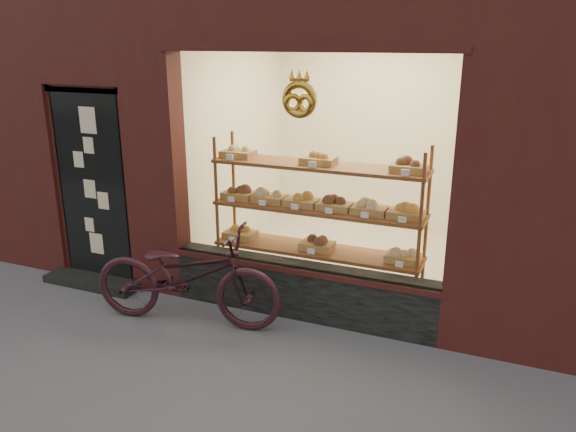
% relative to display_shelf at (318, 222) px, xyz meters
% --- Properties ---
extents(display_shelf, '(2.20, 0.45, 1.70)m').
position_rel_display_shelf_xyz_m(display_shelf, '(0.00, 0.00, 0.00)').
color(display_shelf, '#58301C').
rests_on(display_shelf, ground).
extents(bicycle, '(1.95, 0.96, 0.98)m').
position_rel_display_shelf_xyz_m(bicycle, '(-0.97, -0.98, -0.37)').
color(bicycle, '#31161F').
rests_on(bicycle, ground).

